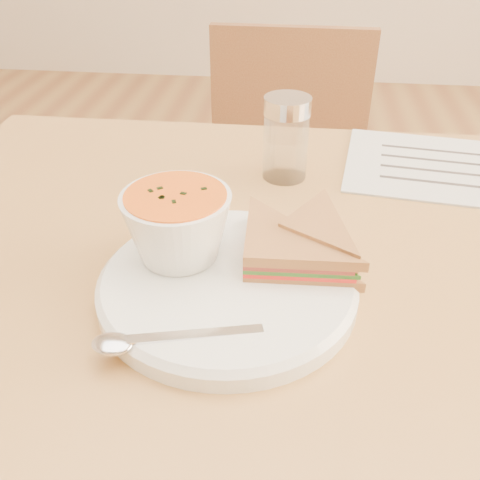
% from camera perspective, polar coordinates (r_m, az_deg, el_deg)
% --- Properties ---
extents(dining_table, '(1.00, 0.70, 0.75)m').
position_cam_1_polar(dining_table, '(0.87, 4.33, -21.63)').
color(dining_table, '#9D6930').
rests_on(dining_table, floor).
extents(chair_far, '(0.37, 0.37, 0.83)m').
position_cam_1_polar(chair_far, '(1.25, 4.34, 1.25)').
color(chair_far, brown).
rests_on(chair_far, floor).
extents(plate, '(0.29, 0.29, 0.02)m').
position_cam_1_polar(plate, '(0.53, -1.33, -4.91)').
color(plate, white).
rests_on(plate, dining_table).
extents(soup_bowl, '(0.14, 0.14, 0.07)m').
position_cam_1_polar(soup_bowl, '(0.53, -6.65, 1.19)').
color(soup_bowl, white).
rests_on(soup_bowl, plate).
extents(sandwich_half_a, '(0.12, 0.12, 0.04)m').
position_cam_1_polar(sandwich_half_a, '(0.50, 0.29, -3.50)').
color(sandwich_half_a, '#A16A39').
rests_on(sandwich_half_a, plate).
extents(sandwich_half_b, '(0.13, 0.13, 0.03)m').
position_cam_1_polar(sandwich_half_b, '(0.54, 4.04, 0.52)').
color(sandwich_half_b, '#A16A39').
rests_on(sandwich_half_b, plate).
extents(spoon, '(0.18, 0.08, 0.01)m').
position_cam_1_polar(spoon, '(0.46, -6.86, -10.27)').
color(spoon, silver).
rests_on(spoon, plate).
extents(paper_menu, '(0.32, 0.25, 0.00)m').
position_cam_1_polar(paper_menu, '(0.82, 21.62, 7.14)').
color(paper_menu, silver).
rests_on(paper_menu, dining_table).
extents(condiment_shaker, '(0.07, 0.07, 0.11)m').
position_cam_1_polar(condiment_shaker, '(0.72, 4.92, 10.75)').
color(condiment_shaker, silver).
rests_on(condiment_shaker, dining_table).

